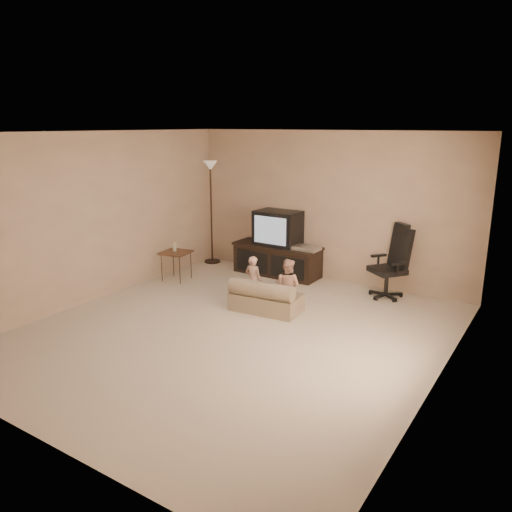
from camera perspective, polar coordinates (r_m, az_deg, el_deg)
The scene contains 9 objects.
floor at distance 6.51m, azimuth -2.47°, elevation -8.66°, with size 5.50×5.50×0.00m, color beige.
room_shell at distance 6.06m, azimuth -2.63°, elevation 4.62°, with size 5.50×5.50×5.50m.
tv_stand at distance 8.77m, azimuth 2.52°, elevation 0.86°, with size 1.60×0.61×1.14m.
office_chair at distance 7.91m, azimuth 15.19°, elevation -1.70°, with size 0.74×0.74×1.15m.
side_table at distance 8.57m, azimuth -9.15°, elevation 0.39°, with size 0.51×0.51×0.67m.
floor_lamp at distance 9.43m, azimuth -5.20°, elevation 7.61°, with size 0.30×0.30×1.94m.
child_sofa at distance 7.11m, azimuth 1.03°, elevation -4.88°, with size 1.02×0.64×0.48m.
toddler_left at distance 7.33m, azimuth -0.31°, elevation -2.80°, with size 0.27×0.20×0.74m, color tan.
toddler_right at distance 7.01m, azimuth 3.60°, elevation -3.45°, with size 0.38×0.21×0.79m, color tan.
Camera 1 is at (3.47, -4.86, 2.60)m, focal length 35.00 mm.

